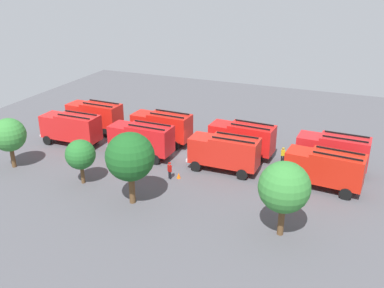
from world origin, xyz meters
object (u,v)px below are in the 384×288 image
fire_truck_5 (225,151)px  fire_truck_0 (333,150)px  tree_3 (9,135)px  firefighter_0 (170,170)px  tree_1 (130,157)px  tree_2 (80,155)px  fire_truck_4 (325,168)px  traffic_cone_0 (179,176)px  fire_truck_7 (71,127)px  fire_truck_2 (162,126)px  firefighter_1 (283,154)px  fire_truck_1 (242,138)px  fire_truck_3 (95,115)px  tree_0 (284,187)px  fire_truck_6 (141,138)px

fire_truck_5 → fire_truck_0: bearing=-156.0°
tree_3 → firefighter_0: bearing=-167.1°
fire_truck_0 → firefighter_0: 16.62m
tree_1 → tree_2: size_ratio=1.48×
fire_truck_4 → traffic_cone_0: 13.89m
fire_truck_7 → fire_truck_2: bearing=-155.2°
firefighter_1 → traffic_cone_0: (8.73, 7.69, -0.61)m
tree_1 → traffic_cone_0: (-1.87, -5.84, -4.13)m
fire_truck_2 → fire_truck_5: (-9.09, 4.28, 0.00)m
firefighter_1 → fire_truck_2: bearing=-98.3°
fire_truck_5 → tree_2: size_ratio=1.63×
fire_truck_1 → fire_truck_3: 19.22m
fire_truck_3 → tree_3: 12.38m
tree_2 → traffic_cone_0: tree_2 is taller
tree_3 → fire_truck_5: bearing=-160.1°
fire_truck_0 → firefighter_1: (4.95, 0.01, -1.26)m
fire_truck_2 → tree_2: bearing=79.9°
fire_truck_3 → tree_1: 19.22m
firefighter_0 → tree_0: (-11.97, 5.33, 3.16)m
fire_truck_7 → firefighter_0: 14.78m
fire_truck_0 → fire_truck_7: same height
firefighter_1 → tree_1: 17.54m
fire_truck_7 → firefighter_1: 24.21m
fire_truck_3 → traffic_cone_0: size_ratio=12.76×
tree_1 → tree_2: tree_1 is taller
fire_truck_3 → tree_1: (-13.13, 13.86, 2.26)m
fire_truck_0 → fire_truck_4: size_ratio=0.99×
fire_truck_3 → firefighter_1: 23.76m
traffic_cone_0 → fire_truck_3: bearing=-28.1°
fire_truck_5 → fire_truck_6: size_ratio=1.00×
fire_truck_0 → fire_truck_6: bearing=15.3°
traffic_cone_0 → firefighter_1: bearing=-138.6°
tree_1 → tree_3: size_ratio=1.24×
fire_truck_0 → fire_truck_2: (19.16, 0.13, 0.00)m
tree_0 → tree_2: 19.42m
fire_truck_5 → tree_2: bearing=33.6°
tree_1 → firefighter_1: bearing=-128.1°
firefighter_0 → tree_3: (16.16, 3.71, 2.61)m
tree_0 → tree_3: size_ratio=1.15×
tree_3 → fire_truck_7: bearing=-104.4°
fire_truck_4 → fire_truck_6: same height
traffic_cone_0 → fire_truck_4: bearing=-166.4°
fire_truck_0 → fire_truck_6: 20.01m
tree_1 → tree_3: (15.06, -1.71, -0.85)m
fire_truck_3 → traffic_cone_0: (-14.99, 8.01, -1.87)m
fire_truck_2 → fire_truck_5: size_ratio=1.01×
firefighter_0 → fire_truck_1: bearing=0.9°
fire_truck_5 → tree_1: (5.48, 9.14, 2.26)m
fire_truck_5 → firefighter_0: (4.38, 3.72, -1.20)m
fire_truck_1 → tree_0: bearing=121.5°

